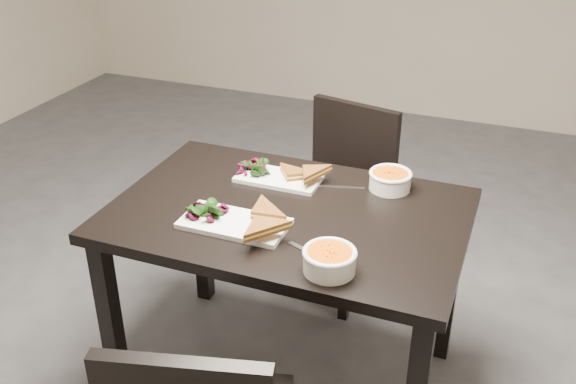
# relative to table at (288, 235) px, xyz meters

# --- Properties ---
(ground) EXTENTS (5.00, 5.00, 0.00)m
(ground) POSITION_rel_table_xyz_m (-0.46, 0.48, -0.65)
(ground) COLOR #47474C
(ground) RESTS_ON ground
(table) EXTENTS (1.20, 0.80, 0.75)m
(table) POSITION_rel_table_xyz_m (0.00, 0.00, 0.00)
(table) COLOR black
(table) RESTS_ON ground
(chair_far) EXTENTS (0.50, 0.50, 0.85)m
(chair_far) POSITION_rel_table_xyz_m (-0.02, 0.71, -0.17)
(chair_far) COLOR black
(chair_far) RESTS_ON ground
(plate_near) EXTENTS (0.35, 0.18, 0.02)m
(plate_near) POSITION_rel_table_xyz_m (-0.13, -0.16, 0.11)
(plate_near) COLOR white
(plate_near) RESTS_ON table
(sandwich_near) EXTENTS (0.19, 0.15, 0.06)m
(sandwich_near) POSITION_rel_table_xyz_m (-0.06, -0.14, 0.14)
(sandwich_near) COLOR brown
(sandwich_near) RESTS_ON plate_near
(salad_near) EXTENTS (0.11, 0.10, 0.05)m
(salad_near) POSITION_rel_table_xyz_m (-0.23, -0.16, 0.14)
(salad_near) COLOR black
(salad_near) RESTS_ON plate_near
(soup_bowl_near) EXTENTS (0.16, 0.16, 0.07)m
(soup_bowl_near) POSITION_rel_table_xyz_m (0.24, -0.29, 0.14)
(soup_bowl_near) COLOR white
(soup_bowl_near) RESTS_ON table
(cutlery_near) EXTENTS (0.17, 0.08, 0.00)m
(cutlery_near) POSITION_rel_table_xyz_m (0.16, -0.22, 0.10)
(cutlery_near) COLOR silver
(cutlery_near) RESTS_ON table
(plate_far) EXTENTS (0.31, 0.15, 0.02)m
(plate_far) POSITION_rel_table_xyz_m (-0.11, 0.20, 0.11)
(plate_far) COLOR white
(plate_far) RESTS_ON table
(sandwich_far) EXTENTS (0.19, 0.18, 0.05)m
(sandwich_far) POSITION_rel_table_xyz_m (-0.05, 0.18, 0.14)
(sandwich_far) COLOR brown
(sandwich_far) RESTS_ON plate_far
(salad_far) EXTENTS (0.10, 0.09, 0.04)m
(salad_far) POSITION_rel_table_xyz_m (-0.21, 0.20, 0.14)
(salad_far) COLOR black
(salad_far) RESTS_ON plate_far
(soup_bowl_far) EXTENTS (0.15, 0.15, 0.07)m
(soup_bowl_far) POSITION_rel_table_xyz_m (0.29, 0.28, 0.14)
(soup_bowl_far) COLOR white
(soup_bowl_far) RESTS_ON table
(cutlery_far) EXTENTS (0.18, 0.06, 0.00)m
(cutlery_far) POSITION_rel_table_xyz_m (0.12, 0.22, 0.10)
(cutlery_far) COLOR silver
(cutlery_far) RESTS_ON table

